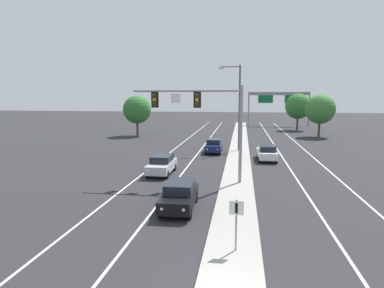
# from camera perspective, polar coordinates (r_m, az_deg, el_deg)

# --- Properties ---
(median_island) EXTENTS (2.40, 110.00, 0.15)m
(median_island) POSITION_cam_1_polar(r_m,az_deg,el_deg) (28.27, 7.79, -5.15)
(median_island) COLOR #9E9B93
(median_island) RESTS_ON ground
(lane_stripe_oncoming_center) EXTENTS (0.14, 100.00, 0.01)m
(lane_stripe_oncoming_center) POSITION_cam_1_polar(r_m,az_deg,el_deg) (35.49, 0.34, -2.46)
(lane_stripe_oncoming_center) COLOR silver
(lane_stripe_oncoming_center) RESTS_ON ground
(lane_stripe_receding_center) EXTENTS (0.14, 100.00, 0.01)m
(lane_stripe_receding_center) POSITION_cam_1_polar(r_m,az_deg,el_deg) (35.41, 15.59, -2.79)
(lane_stripe_receding_center) COLOR silver
(lane_stripe_receding_center) RESTS_ON ground
(edge_stripe_left) EXTENTS (0.14, 100.00, 0.01)m
(edge_stripe_left) POSITION_cam_1_polar(r_m,az_deg,el_deg) (36.10, -4.86, -2.31)
(edge_stripe_left) COLOR silver
(edge_stripe_left) RESTS_ON ground
(edge_stripe_right) EXTENTS (0.14, 100.00, 0.01)m
(edge_stripe_right) POSITION_cam_1_polar(r_m,az_deg,el_deg) (35.98, 20.82, -2.86)
(edge_stripe_right) COLOR silver
(edge_stripe_right) RESTS_ON ground
(overhead_signal_mast) EXTENTS (8.21, 0.44, 7.20)m
(overhead_signal_mast) POSITION_cam_1_polar(r_m,az_deg,el_deg) (24.79, 2.23, 5.43)
(overhead_signal_mast) COLOR gray
(overhead_signal_mast) RESTS_ON median_island
(median_sign_post) EXTENTS (0.60, 0.10, 2.20)m
(median_sign_post) POSITION_cam_1_polar(r_m,az_deg,el_deg) (14.24, 7.58, -12.35)
(median_sign_post) COLOR gray
(median_sign_post) RESTS_ON median_island
(street_lamp_median) EXTENTS (2.58, 0.28, 10.00)m
(street_lamp_median) POSITION_cam_1_polar(r_m,az_deg,el_deg) (39.83, 7.79, 7.01)
(street_lamp_median) COLOR #4C4C51
(street_lamp_median) RESTS_ON median_island
(car_oncoming_black) EXTENTS (1.92, 4.51, 1.58)m
(car_oncoming_black) POSITION_cam_1_polar(r_m,az_deg,el_deg) (19.74, -2.17, -8.73)
(car_oncoming_black) COLOR black
(car_oncoming_black) RESTS_ON ground
(car_oncoming_silver) EXTENTS (1.82, 4.47, 1.58)m
(car_oncoming_silver) POSITION_cam_1_polar(r_m,az_deg,el_deg) (28.45, -5.20, -3.49)
(car_oncoming_silver) COLOR #B7B7BC
(car_oncoming_silver) RESTS_ON ground
(car_oncoming_navy) EXTENTS (1.88, 4.49, 1.58)m
(car_oncoming_navy) POSITION_cam_1_polar(r_m,az_deg,el_deg) (39.18, 3.74, -0.26)
(car_oncoming_navy) COLOR #141E4C
(car_oncoming_navy) RESTS_ON ground
(car_receding_white) EXTENTS (1.91, 4.51, 1.58)m
(car_receding_white) POSITION_cam_1_polar(r_m,az_deg,el_deg) (35.18, 12.69, -1.41)
(car_receding_white) COLOR silver
(car_receding_white) RESTS_ON ground
(highway_sign_gantry) EXTENTS (13.28, 0.42, 7.50)m
(highway_sign_gantry) POSITION_cam_1_polar(r_m,az_deg,el_deg) (76.46, 14.62, 7.63)
(highway_sign_gantry) COLOR gray
(highway_sign_gantry) RESTS_ON ground
(tree_far_right_a) EXTENTS (4.87, 4.87, 7.05)m
(tree_far_right_a) POSITION_cam_1_polar(r_m,az_deg,el_deg) (67.59, 17.69, 6.15)
(tree_far_right_a) COLOR #4C3823
(tree_far_right_a) RESTS_ON ground
(tree_far_left_a) EXTENTS (4.60, 4.60, 6.66)m
(tree_far_left_a) POSITION_cam_1_polar(r_m,az_deg,el_deg) (55.99, -9.39, 5.82)
(tree_far_left_a) COLOR #4C3823
(tree_far_left_a) RESTS_ON ground
(tree_far_right_c) EXTENTS (4.75, 4.75, 6.87)m
(tree_far_right_c) POSITION_cam_1_polar(r_m,az_deg,el_deg) (57.60, 21.07, 5.58)
(tree_far_right_c) COLOR #4C3823
(tree_far_right_c) RESTS_ON ground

